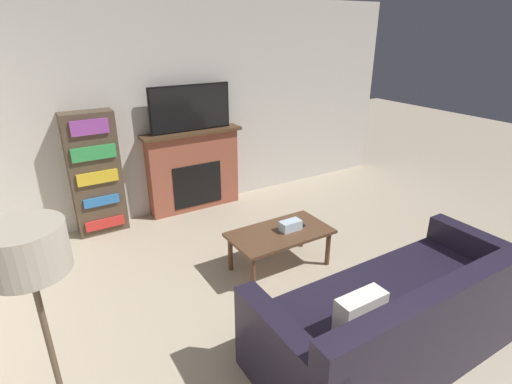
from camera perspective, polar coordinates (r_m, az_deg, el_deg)
name	(u,v)px	position (r m, az deg, el deg)	size (l,w,h in m)	color
wall_back	(197,108)	(5.44, -8.48, 11.80)	(6.37, 0.06, 2.70)	beige
fireplace	(194,170)	(5.46, -8.88, 3.12)	(1.34, 0.28, 1.09)	brown
tv	(190,108)	(5.23, -9.34, 11.73)	(1.08, 0.03, 0.59)	black
couch	(399,319)	(3.36, 19.80, -16.65)	(2.27, 0.98, 0.86)	black
coffee_table	(280,236)	(4.11, 3.45, -6.33)	(1.04, 0.57, 0.42)	brown
tissue_box	(290,225)	(4.10, 4.94, -4.78)	(0.22, 0.12, 0.10)	silver
remote_control	(299,223)	(4.24, 6.21, -4.44)	(0.04, 0.15, 0.02)	black
bookshelf	(95,174)	(5.07, -21.97, 2.41)	(0.57, 0.29, 1.47)	#4C3D2D
floor_lamp	(31,274)	(2.03, -29.43, -10.12)	(0.35, 0.35, 1.58)	#2D2D2D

